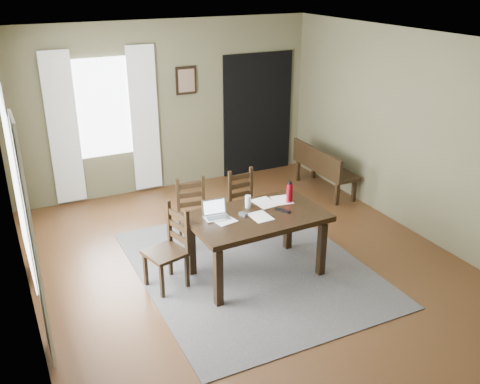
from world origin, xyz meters
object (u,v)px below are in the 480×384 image
chair_back_right (245,204)px  chair_back_left (194,214)px  laptop (216,213)px  chair_end (169,249)px  bench (322,166)px  water_bottle (290,192)px  dining_table (257,222)px

chair_back_right → chair_back_left: bearing=178.0°
chair_back_left → laptop: laptop is taller
chair_back_right → chair_end: bearing=-153.4°
chair_back_right → laptop: bearing=-136.8°
bench → chair_back_left: bearing=107.5°
chair_back_right → water_bottle: (0.15, -0.90, 0.48)m
dining_table → water_bottle: 0.58m
water_bottle → chair_back_left: bearing=136.4°
dining_table → water_bottle: bearing=13.8°
dining_table → chair_end: (-1.00, 0.23, -0.22)m
dining_table → bench: size_ratio=1.20×
laptop → chair_end: bearing=177.3°
chair_end → chair_back_left: (0.61, 0.79, -0.03)m
chair_end → chair_back_right: chair_end is taller
chair_end → laptop: (0.55, -0.08, 0.37)m
chair_end → bench: bearing=101.9°
chair_end → chair_back_left: 0.99m
bench → laptop: size_ratio=4.42×
dining_table → chair_back_right: (0.37, 1.04, -0.26)m
chair_back_right → laptop: size_ratio=2.96×
bench → water_bottle: size_ratio=4.94×
bench → laptop: (-2.61, -1.67, 0.40)m
chair_back_left → chair_back_right: bearing=9.8°
chair_back_left → water_bottle: 1.35m
chair_back_right → water_bottle: size_ratio=3.30×
chair_back_right → bench: bearing=19.4°
bench → water_bottle: water_bottle is taller
chair_back_left → laptop: bearing=-85.9°
laptop → water_bottle: size_ratio=1.12×
chair_end → dining_table: bearing=62.3°
dining_table → laptop: 0.50m
chair_back_right → bench: 1.95m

